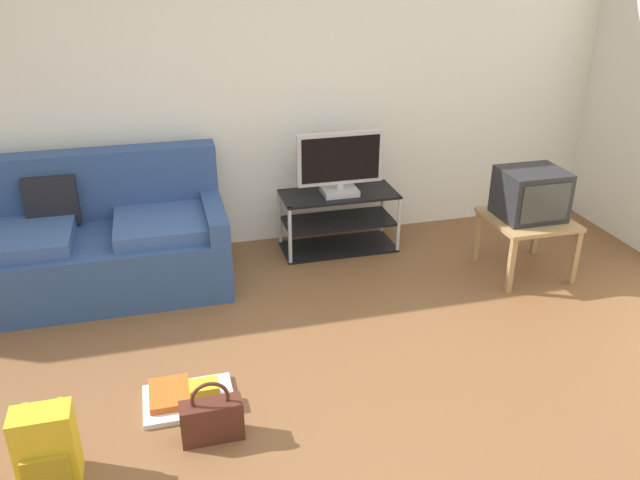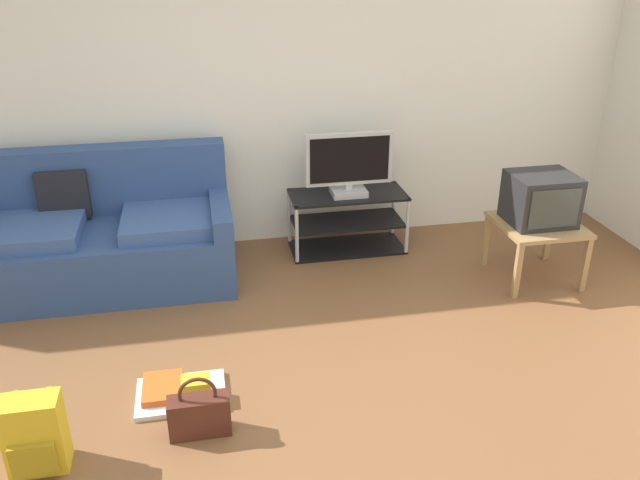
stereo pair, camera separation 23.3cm
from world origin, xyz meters
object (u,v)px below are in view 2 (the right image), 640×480
object	(u,v)px
side_table	(537,230)
backpack	(35,435)
tv_stand	(347,221)
couch	(106,237)
floor_tray	(180,391)
crt_tv	(541,199)
handbag	(199,414)
flat_tv	(349,165)

from	to	relation	value
side_table	backpack	world-z (taller)	side_table
tv_stand	couch	bearing A→B (deg)	-174.78
couch	floor_tray	world-z (taller)	couch
couch	floor_tray	xyz separation A→B (m)	(0.51, -1.53, -0.31)
couch	floor_tray	bearing A→B (deg)	-71.57
side_table	crt_tv	distance (m)	0.24
crt_tv	backpack	distance (m)	3.58
crt_tv	handbag	bearing A→B (deg)	-153.22
flat_tv	floor_tray	xyz separation A→B (m)	(-1.36, -1.67, -0.70)
flat_tv	handbag	bearing A→B (deg)	-122.22
flat_tv	side_table	distance (m)	1.50
crt_tv	couch	bearing A→B (deg)	169.57
flat_tv	floor_tray	bearing A→B (deg)	-129.12
couch	handbag	bearing A→B (deg)	-71.52
couch	crt_tv	bearing A→B (deg)	-10.43
couch	handbag	distance (m)	1.96
side_table	flat_tv	bearing A→B (deg)	149.48
couch	tv_stand	world-z (taller)	couch
floor_tray	handbag	bearing A→B (deg)	-71.31
side_table	floor_tray	distance (m)	2.80
couch	tv_stand	bearing A→B (deg)	5.22
couch	crt_tv	world-z (taller)	couch
flat_tv	backpack	world-z (taller)	flat_tv
side_table	backpack	xyz separation A→B (m)	(-3.28, -1.35, -0.19)
tv_stand	flat_tv	size ratio (longest dim) A/B	1.35
handbag	floor_tray	distance (m)	0.34
floor_tray	crt_tv	bearing A→B (deg)	19.96
flat_tv	crt_tv	world-z (taller)	flat_tv
couch	backpack	distance (m)	1.95
flat_tv	crt_tv	distance (m)	1.45
backpack	handbag	world-z (taller)	backpack
backpack	handbag	size ratio (longest dim) A/B	1.15
handbag	backpack	bearing A→B (deg)	-172.89
flat_tv	backpack	xyz separation A→B (m)	(-2.02, -2.09, -0.54)
couch	flat_tv	bearing A→B (deg)	4.54
tv_stand	flat_tv	xyz separation A→B (m)	(0.00, -0.02, 0.49)
backpack	floor_tray	world-z (taller)	backpack
backpack	floor_tray	distance (m)	0.79
flat_tv	handbag	world-z (taller)	flat_tv
backpack	crt_tv	bearing A→B (deg)	45.36
crt_tv	handbag	distance (m)	2.86
couch	flat_tv	size ratio (longest dim) A/B	2.64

